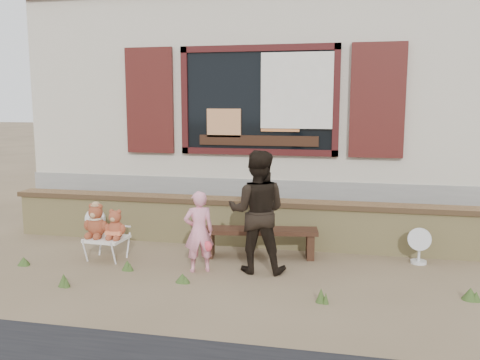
% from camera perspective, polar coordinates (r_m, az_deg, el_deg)
% --- Properties ---
extents(ground, '(80.00, 80.00, 0.00)m').
position_cam_1_polar(ground, '(6.43, -1.15, -9.64)').
color(ground, brown).
rests_on(ground, ground).
extents(shopfront, '(8.04, 5.13, 4.00)m').
position_cam_1_polar(shopfront, '(10.52, 4.54, 8.56)').
color(shopfront, '#A09782').
rests_on(shopfront, ground).
extents(brick_wall, '(7.10, 0.36, 0.67)m').
position_cam_1_polar(brick_wall, '(7.28, 0.67, -4.66)').
color(brick_wall, tan).
rests_on(brick_wall, ground).
extents(bench, '(1.54, 0.55, 0.39)m').
position_cam_1_polar(bench, '(6.72, 2.23, -6.34)').
color(bench, black).
rests_on(bench, ground).
extents(folding_chair, '(0.51, 0.46, 0.30)m').
position_cam_1_polar(folding_chair, '(6.84, -14.75, -6.48)').
color(folding_chair, silver).
rests_on(folding_chair, ground).
extents(teddy_bear_left, '(0.35, 0.31, 0.45)m').
position_cam_1_polar(teddy_bear_left, '(6.85, -15.84, -4.33)').
color(teddy_bear_left, brown).
rests_on(teddy_bear_left, folding_chair).
extents(teddy_bear_right, '(0.30, 0.27, 0.39)m').
position_cam_1_polar(teddy_bear_right, '(6.71, -13.79, -4.77)').
color(teddy_bear_right, brown).
rests_on(teddy_bear_right, folding_chair).
extents(child, '(0.43, 0.37, 0.99)m').
position_cam_1_polar(child, '(6.13, -4.64, -5.79)').
color(child, pink).
rests_on(child, ground).
extents(adult, '(0.74, 0.59, 1.47)m').
position_cam_1_polar(adult, '(6.07, 1.95, -3.56)').
color(adult, black).
rests_on(adult, ground).
extents(fan_left, '(0.31, 0.21, 0.50)m').
position_cam_1_polar(fan_left, '(7.75, -15.83, -4.87)').
color(fan_left, silver).
rests_on(fan_left, ground).
extents(fan_right, '(0.30, 0.20, 0.47)m').
position_cam_1_polar(fan_right, '(6.86, 19.50, -6.94)').
color(fan_right, silver).
rests_on(fan_right, ground).
extents(grass_tufts, '(5.41, 0.80, 0.15)m').
position_cam_1_polar(grass_tufts, '(5.83, -3.48, -10.98)').
color(grass_tufts, '#364F1F').
rests_on(grass_tufts, ground).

